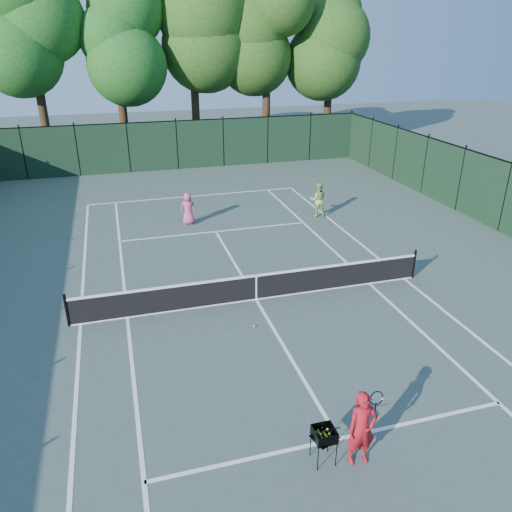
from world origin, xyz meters
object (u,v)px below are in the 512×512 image
object	(u,v)px
coach	(362,428)
player_pink	(188,208)
player_green	(318,200)
loose_ball_midcourt	(254,326)
ball_hopper	(324,435)

from	to	relation	value
coach	player_pink	world-z (taller)	coach
coach	player_green	distance (m)	14.97
player_pink	loose_ball_midcourt	distance (m)	9.35
player_green	loose_ball_midcourt	world-z (taller)	player_green
player_pink	ball_hopper	distance (m)	14.57
coach	player_pink	size ratio (longest dim) A/B	1.13
coach	loose_ball_midcourt	world-z (taller)	coach
player_pink	loose_ball_midcourt	xyz separation A→B (m)	(0.45, -9.31, -0.70)
player_pink	player_green	bearing A→B (deg)	-171.26
ball_hopper	player_pink	bearing A→B (deg)	75.58
ball_hopper	loose_ball_midcourt	size ratio (longest dim) A/B	12.16
coach	ball_hopper	size ratio (longest dim) A/B	2.02
coach	player_green	size ratio (longest dim) A/B	1.03
coach	player_pink	distance (m)	14.80
coach	player_green	bearing A→B (deg)	73.00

